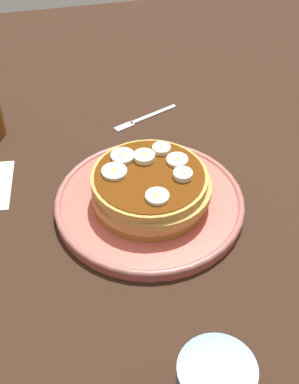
{
  "coord_description": "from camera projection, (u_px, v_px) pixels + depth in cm",
  "views": [
    {
      "loc": [
        53.95,
        -11.93,
        55.07
      ],
      "look_at": [
        0.0,
        0.0,
        3.1
      ],
      "focal_mm": 50.22,
      "sensor_mm": 36.0,
      "label": 1
    }
  ],
  "objects": [
    {
      "name": "banana_slice_2",
      "position": [
        183.0,
        175.0,
        0.73
      ],
      "size": [
        2.69,
        2.69,
        1.03
      ],
      "color": "#F0E3C5",
      "rests_on": "pancake_stack"
    },
    {
      "name": "plate",
      "position": [
        149.0,
        203.0,
        0.77
      ],
      "size": [
        27.35,
        27.35,
        1.79
      ],
      "color": "#CC594C",
      "rests_on": "ground_plane"
    },
    {
      "name": "banana_slice_1",
      "position": [
        177.0,
        160.0,
        0.76
      ],
      "size": [
        3.09,
        3.09,
        0.77
      ],
      "color": "#F6E4BC",
      "rests_on": "pancake_stack"
    },
    {
      "name": "ground_plane",
      "position": [
        149.0,
        215.0,
        0.79
      ],
      "size": [
        140.0,
        140.0,
        3.0
      ],
      "primitive_type": "cube",
      "color": "black"
    },
    {
      "name": "banana_slice_5",
      "position": [
        123.0,
        156.0,
        0.76
      ],
      "size": [
        3.44,
        3.44,
        0.79
      ],
      "color": "beige",
      "rests_on": "pancake_stack"
    },
    {
      "name": "banana_slice_0",
      "position": [
        114.0,
        172.0,
        0.74
      ],
      "size": [
        3.55,
        3.55,
        0.75
      ],
      "color": "#F0E4C5",
      "rests_on": "pancake_stack"
    },
    {
      "name": "banana_slice_3",
      "position": [
        159.0,
        196.0,
        0.7
      ],
      "size": [
        3.19,
        3.19,
        0.77
      ],
      "color": "#F7E8B8",
      "rests_on": "pancake_stack"
    },
    {
      "name": "banana_slice_4",
      "position": [
        161.0,
        149.0,
        0.77
      ],
      "size": [
        2.64,
        2.64,
        0.95
      ],
      "color": "#EBE7C5",
      "rests_on": "pancake_stack"
    },
    {
      "name": "fork",
      "position": [
        141.0,
        119.0,
        0.94
      ],
      "size": [
        5.82,
        12.41,
        0.5
      ],
      "color": "silver",
      "rests_on": "ground_plane"
    },
    {
      "name": "banana_slice_6",
      "position": [
        144.0,
        157.0,
        0.76
      ],
      "size": [
        3.06,
        3.06,
        1.05
      ],
      "color": "#F9EFB7",
      "rests_on": "pancake_stack"
    },
    {
      "name": "pancake_stack",
      "position": [
        150.0,
        188.0,
        0.75
      ],
      "size": [
        17.16,
        17.17,
        4.87
      ],
      "color": "#9F6723",
      "rests_on": "plate"
    }
  ]
}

